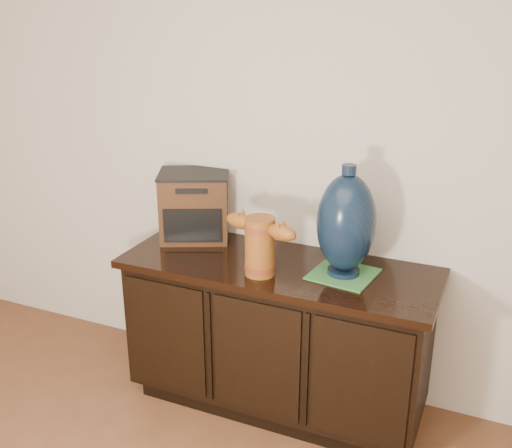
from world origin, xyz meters
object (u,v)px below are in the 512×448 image
at_px(terracotta_vessel, 260,243).
at_px(sideboard, 277,334).
at_px(lamp_base, 346,223).
at_px(tv_radio, 195,206).
at_px(spray_can, 335,238).

bearing_deg(terracotta_vessel, sideboard, 88.00).
bearing_deg(terracotta_vessel, lamp_base, 36.73).
height_order(terracotta_vessel, lamp_base, lamp_base).
distance_m(sideboard, lamp_base, 0.68).
height_order(tv_radio, spray_can, tv_radio).
bearing_deg(lamp_base, spray_can, 117.47).
bearing_deg(terracotta_vessel, tv_radio, 164.86).
bearing_deg(spray_can, sideboard, -133.83).
xyz_separation_m(terracotta_vessel, tv_radio, (-0.47, 0.27, 0.02)).
bearing_deg(tv_radio, terracotta_vessel, -54.30).
distance_m(sideboard, terracotta_vessel, 0.53).
bearing_deg(spray_can, tv_radio, -174.86).
relative_size(sideboard, lamp_base, 2.96).
bearing_deg(terracotta_vessel, spray_can, 69.27).
distance_m(tv_radio, lamp_base, 0.83).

